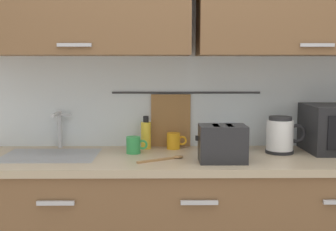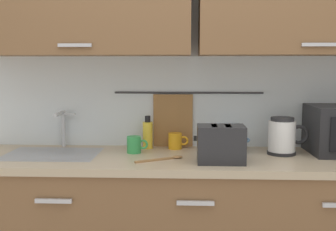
{
  "view_description": "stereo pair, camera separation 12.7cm",
  "coord_description": "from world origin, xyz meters",
  "px_view_note": "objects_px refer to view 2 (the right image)",
  "views": [
    {
      "loc": [
        -0.17,
        -1.92,
        1.39
      ],
      "look_at": [
        -0.15,
        0.33,
        1.12
      ],
      "focal_mm": 44.16,
      "sensor_mm": 36.0,
      "label": 1
    },
    {
      "loc": [
        -0.05,
        -1.92,
        1.39
      ],
      "look_at": [
        -0.15,
        0.33,
        1.12
      ],
      "focal_mm": 44.16,
      "sensor_mm": 36.0,
      "label": 2
    }
  ],
  "objects_px": {
    "mug_near_sink": "(135,145)",
    "mixing_bowl": "(231,144)",
    "dish_soap_bottle": "(148,134)",
    "wooden_spoon": "(165,159)",
    "toaster": "(221,144)",
    "mug_by_kettle": "(176,141)",
    "electric_kettle": "(283,136)"
  },
  "relations": [
    {
      "from": "electric_kettle",
      "to": "toaster",
      "type": "height_order",
      "value": "electric_kettle"
    },
    {
      "from": "mug_near_sink",
      "to": "toaster",
      "type": "bearing_deg",
      "value": -24.2
    },
    {
      "from": "electric_kettle",
      "to": "mug_near_sink",
      "type": "distance_m",
      "value": 0.83
    },
    {
      "from": "mixing_bowl",
      "to": "mug_by_kettle",
      "type": "xyz_separation_m",
      "value": [
        -0.32,
        0.06,
        0.0
      ]
    },
    {
      "from": "wooden_spoon",
      "to": "mug_near_sink",
      "type": "bearing_deg",
      "value": 137.84
    },
    {
      "from": "toaster",
      "to": "wooden_spoon",
      "type": "relative_size",
      "value": 1.02
    },
    {
      "from": "mug_by_kettle",
      "to": "wooden_spoon",
      "type": "height_order",
      "value": "mug_by_kettle"
    },
    {
      "from": "electric_kettle",
      "to": "mixing_bowl",
      "type": "distance_m",
      "value": 0.29
    },
    {
      "from": "mixing_bowl",
      "to": "mug_by_kettle",
      "type": "height_order",
      "value": "mug_by_kettle"
    },
    {
      "from": "dish_soap_bottle",
      "to": "wooden_spoon",
      "type": "height_order",
      "value": "dish_soap_bottle"
    },
    {
      "from": "mixing_bowl",
      "to": "toaster",
      "type": "bearing_deg",
      "value": -106.7
    },
    {
      "from": "dish_soap_bottle",
      "to": "toaster",
      "type": "bearing_deg",
      "value": -40.43
    },
    {
      "from": "dish_soap_bottle",
      "to": "toaster",
      "type": "relative_size",
      "value": 0.77
    },
    {
      "from": "mixing_bowl",
      "to": "mug_by_kettle",
      "type": "distance_m",
      "value": 0.33
    },
    {
      "from": "dish_soap_bottle",
      "to": "toaster",
      "type": "xyz_separation_m",
      "value": [
        0.41,
        -0.35,
        0.01
      ]
    },
    {
      "from": "wooden_spoon",
      "to": "mug_by_kettle",
      "type": "bearing_deg",
      "value": 80.78
    },
    {
      "from": "electric_kettle",
      "to": "mug_by_kettle",
      "type": "bearing_deg",
      "value": 168.24
    },
    {
      "from": "mug_by_kettle",
      "to": "toaster",
      "type": "bearing_deg",
      "value": -54.68
    },
    {
      "from": "electric_kettle",
      "to": "toaster",
      "type": "bearing_deg",
      "value": -149.32
    },
    {
      "from": "electric_kettle",
      "to": "mixing_bowl",
      "type": "relative_size",
      "value": 1.06
    },
    {
      "from": "electric_kettle",
      "to": "dish_soap_bottle",
      "type": "height_order",
      "value": "electric_kettle"
    },
    {
      "from": "mug_near_sink",
      "to": "wooden_spoon",
      "type": "distance_m",
      "value": 0.25
    },
    {
      "from": "electric_kettle",
      "to": "wooden_spoon",
      "type": "xyz_separation_m",
      "value": [
        -0.65,
        -0.17,
        -0.1
      ]
    },
    {
      "from": "dish_soap_bottle",
      "to": "toaster",
      "type": "height_order",
      "value": "dish_soap_bottle"
    },
    {
      "from": "electric_kettle",
      "to": "mixing_bowl",
      "type": "bearing_deg",
      "value": 166.73
    },
    {
      "from": "electric_kettle",
      "to": "mug_by_kettle",
      "type": "height_order",
      "value": "electric_kettle"
    },
    {
      "from": "mixing_bowl",
      "to": "electric_kettle",
      "type": "bearing_deg",
      "value": -13.27
    },
    {
      "from": "toaster",
      "to": "wooden_spoon",
      "type": "height_order",
      "value": "toaster"
    },
    {
      "from": "mug_by_kettle",
      "to": "wooden_spoon",
      "type": "distance_m",
      "value": 0.3
    },
    {
      "from": "mug_near_sink",
      "to": "mixing_bowl",
      "type": "xyz_separation_m",
      "value": [
        0.55,
        0.07,
        -0.0
      ]
    },
    {
      "from": "dish_soap_bottle",
      "to": "mixing_bowl",
      "type": "distance_m",
      "value": 0.5
    },
    {
      "from": "dish_soap_bottle",
      "to": "mug_by_kettle",
      "type": "distance_m",
      "value": 0.17
    }
  ]
}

